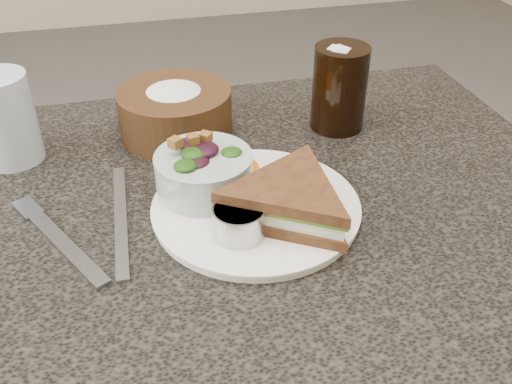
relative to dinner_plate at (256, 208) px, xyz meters
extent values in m
cylinder|color=white|center=(0.00, 0.00, 0.00)|extent=(0.26, 0.26, 0.01)
cylinder|color=#ADAEB1|center=(-0.03, -0.05, 0.02)|extent=(0.08, 0.08, 0.04)
cone|color=orange|center=(0.00, 0.09, 0.02)|extent=(0.08, 0.08, 0.03)
cube|color=gray|center=(-0.24, -0.01, 0.00)|extent=(0.11, 0.17, 0.01)
cube|color=#A2A4AD|center=(-0.17, 0.02, 0.00)|extent=(0.02, 0.23, 0.00)
cylinder|color=#B1C1CE|center=(-0.31, 0.21, 0.06)|extent=(0.10, 0.10, 0.13)
camera|label=1|loc=(-0.14, -0.56, 0.43)|focal=40.00mm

